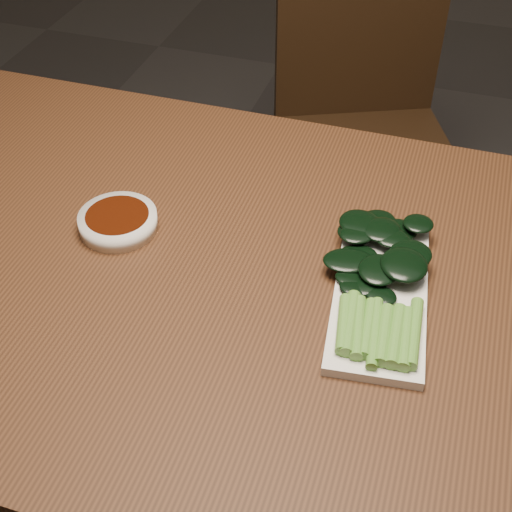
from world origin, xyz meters
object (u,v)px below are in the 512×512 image
(chair_far, at_px, (364,120))
(gai_lan, at_px, (380,273))
(serving_plate, at_px, (380,292))
(sauce_bowl, at_px, (118,221))
(table, at_px, (270,314))

(chair_far, height_order, gai_lan, chair_far)
(chair_far, xyz_separation_m, serving_plate, (0.17, -0.86, 0.27))
(serving_plate, xyz_separation_m, gai_lan, (-0.01, 0.02, 0.02))
(serving_plate, bearing_deg, gai_lan, 108.75)
(serving_plate, distance_m, gai_lan, 0.03)
(chair_far, distance_m, sauce_bowl, 0.91)
(sauce_bowl, relative_size, gai_lan, 0.37)
(table, relative_size, sauce_bowl, 12.33)
(table, relative_size, serving_plate, 4.60)
(chair_far, distance_m, serving_plate, 0.91)
(table, xyz_separation_m, sauce_bowl, (-0.24, 0.03, 0.08))
(table, relative_size, chair_far, 1.57)
(gai_lan, bearing_deg, serving_plate, -71.25)
(chair_far, xyz_separation_m, sauce_bowl, (-0.22, -0.84, 0.28))
(chair_far, height_order, serving_plate, chair_far)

